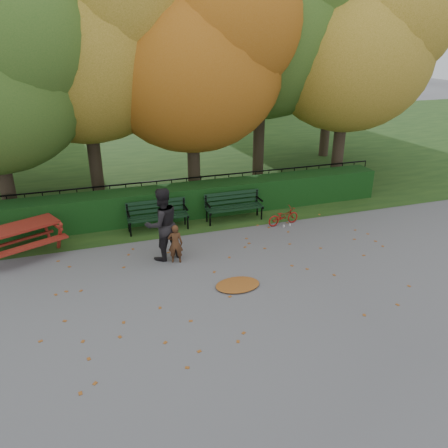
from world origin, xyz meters
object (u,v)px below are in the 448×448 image
object	(u,v)px
bench_left	(157,213)
child	(175,244)
bicycle	(283,216)
tree_g	(343,36)
bench_right	(233,204)
adult	(162,224)
tree_b	(92,34)
tree_d	(275,17)
tree_e	(361,45)
tree_c	(203,54)
picnic_table	(20,232)

from	to	relation	value
bench_left	child	xyz separation A→B (m)	(0.06, -2.21, -0.00)
bench_left	bicycle	bearing A→B (deg)	-12.96
tree_g	bench_right	distance (m)	10.61
bench_left	adult	xyz separation A→B (m)	(-0.20, -1.89, 0.44)
tree_b	adult	xyz separation A→B (m)	(0.95, -4.94, -4.44)
adult	bench_right	bearing A→B (deg)	-159.86
tree_g	tree_d	bearing A→B (deg)	-150.39
tree_b	bench_left	xyz separation A→B (m)	(1.14, -3.04, -4.88)
tree_d	tree_e	xyz separation A→B (m)	(2.64, -1.46, -0.90)
tree_d	tree_e	world-z (taller)	tree_d
tree_g	bench_left	xyz separation A→B (m)	(-9.63, -6.06, -4.85)
child	tree_b	bearing A→B (deg)	-63.23
bench_left	child	distance (m)	2.21
tree_g	bicycle	world-z (taller)	tree_g
bench_left	adult	size ratio (longest dim) A/B	0.94
tree_e	bench_left	xyz separation A→B (m)	(-7.82, -2.07, -4.56)
tree_c	tree_g	world-z (taller)	tree_g
bicycle	tree_c	bearing A→B (deg)	19.47
bench_left	tree_c	bearing A→B (deg)	46.64
tree_c	tree_g	xyz separation A→B (m)	(7.50, 3.80, 0.55)
bench_left	tree_d	bearing A→B (deg)	34.26
tree_c	adult	world-z (taller)	tree_c
tree_g	bench_right	size ratio (longest dim) A/B	4.75
picnic_table	child	world-z (taller)	child
tree_d	bench_right	bearing A→B (deg)	-128.23
child	adult	distance (m)	0.60
tree_g	bench_right	bearing A→B (deg)	-140.05
picnic_table	child	size ratio (longest dim) A/B	2.29
tree_b	bench_right	bearing A→B (deg)	-40.67
tree_g	adult	world-z (taller)	tree_g
tree_c	tree_e	bearing A→B (deg)	-1.93
tree_c	picnic_table	xyz separation A→B (m)	(-5.83, -2.76, -4.19)
bench_right	adult	distance (m)	3.24
picnic_table	tree_c	bearing A→B (deg)	0.80
tree_e	adult	bearing A→B (deg)	-153.71
bicycle	child	bearing A→B (deg)	102.71
tree_b	child	size ratio (longest dim) A/B	8.49
tree_b	adult	bearing A→B (deg)	-79.16
tree_b	tree_g	world-z (taller)	tree_b
tree_b	tree_d	size ratio (longest dim) A/B	0.92
bench_left	bench_right	distance (m)	2.40
tree_d	bicycle	size ratio (longest dim) A/B	9.17
tree_b	tree_c	size ratio (longest dim) A/B	1.10
tree_d	tree_g	xyz separation A→B (m)	(4.46, 2.53, -0.61)
tree_d	picnic_table	size ratio (longest dim) A/B	4.05
tree_b	tree_c	distance (m)	3.42
tree_d	adult	world-z (taller)	tree_d
picnic_table	adult	world-z (taller)	adult
tree_e	child	world-z (taller)	tree_e
tree_b	tree_c	world-z (taller)	tree_b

